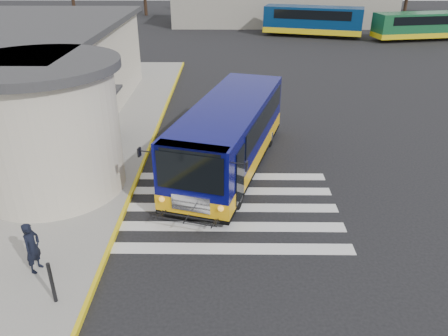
{
  "coord_description": "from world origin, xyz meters",
  "views": [
    {
      "loc": [
        -0.41,
        -14.13,
        8.29
      ],
      "look_at": [
        -0.55,
        -0.5,
        1.44
      ],
      "focal_mm": 35.0,
      "sensor_mm": 36.0,
      "label": 1
    }
  ],
  "objects_px": {
    "transit_bus": "(230,138)",
    "pedestrian_a": "(32,247)",
    "pedestrian_b": "(18,186)",
    "far_bus_b": "(418,25)",
    "bollard": "(52,283)",
    "far_bus_a": "(313,20)"
  },
  "relations": [
    {
      "from": "pedestrian_a",
      "to": "bollard",
      "type": "relative_size",
      "value": 1.27
    },
    {
      "from": "transit_bus",
      "to": "pedestrian_a",
      "type": "bearing_deg",
      "value": -112.53
    },
    {
      "from": "pedestrian_a",
      "to": "far_bus_b",
      "type": "xyz_separation_m",
      "value": [
        24.42,
        35.98,
        0.58
      ]
    },
    {
      "from": "pedestrian_b",
      "to": "far_bus_a",
      "type": "height_order",
      "value": "far_bus_a"
    },
    {
      "from": "pedestrian_b",
      "to": "far_bus_b",
      "type": "relative_size",
      "value": 0.2
    },
    {
      "from": "far_bus_b",
      "to": "transit_bus",
      "type": "bearing_deg",
      "value": 136.07
    },
    {
      "from": "pedestrian_b",
      "to": "far_bus_b",
      "type": "height_order",
      "value": "far_bus_b"
    },
    {
      "from": "far_bus_a",
      "to": "far_bus_b",
      "type": "height_order",
      "value": "far_bus_a"
    },
    {
      "from": "bollard",
      "to": "far_bus_b",
      "type": "bearing_deg",
      "value": 57.77
    },
    {
      "from": "transit_bus",
      "to": "far_bus_a",
      "type": "bearing_deg",
      "value": 90.27
    },
    {
      "from": "transit_bus",
      "to": "pedestrian_b",
      "type": "distance_m",
      "value": 8.09
    },
    {
      "from": "bollard",
      "to": "far_bus_a",
      "type": "bearing_deg",
      "value": 71.38
    },
    {
      "from": "pedestrian_a",
      "to": "pedestrian_b",
      "type": "relative_size",
      "value": 0.84
    },
    {
      "from": "bollard",
      "to": "far_bus_a",
      "type": "relative_size",
      "value": 0.12
    },
    {
      "from": "pedestrian_a",
      "to": "far_bus_b",
      "type": "distance_m",
      "value": 43.49
    },
    {
      "from": "pedestrian_b",
      "to": "pedestrian_a",
      "type": "bearing_deg",
      "value": 20.17
    },
    {
      "from": "pedestrian_a",
      "to": "bollard",
      "type": "distance_m",
      "value": 1.58
    },
    {
      "from": "pedestrian_a",
      "to": "far_bus_a",
      "type": "distance_m",
      "value": 40.63
    },
    {
      "from": "far_bus_a",
      "to": "bollard",
      "type": "bearing_deg",
      "value": 177.14
    },
    {
      "from": "far_bus_b",
      "to": "pedestrian_b",
      "type": "bearing_deg",
      "value": 130.52
    },
    {
      "from": "pedestrian_b",
      "to": "far_bus_a",
      "type": "relative_size",
      "value": 0.18
    },
    {
      "from": "pedestrian_a",
      "to": "far_bus_b",
      "type": "height_order",
      "value": "far_bus_b"
    }
  ]
}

